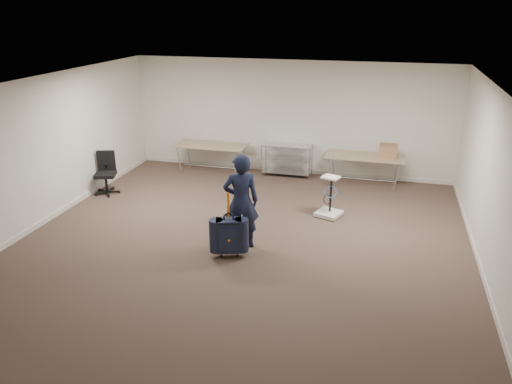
# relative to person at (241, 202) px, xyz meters

# --- Properties ---
(ground) EXTENTS (9.00, 9.00, 0.00)m
(ground) POSITION_rel_person_xyz_m (-0.02, -0.16, -0.85)
(ground) COLOR #433229
(ground) RESTS_ON ground
(room_shell) EXTENTS (8.00, 9.00, 9.00)m
(room_shell) POSITION_rel_person_xyz_m (-0.02, 1.22, -0.80)
(room_shell) COLOR silver
(room_shell) RESTS_ON ground
(folding_table_left) EXTENTS (1.80, 0.75, 0.73)m
(folding_table_left) POSITION_rel_person_xyz_m (-1.92, 3.79, -0.17)
(folding_table_left) COLOR tan
(folding_table_left) RESTS_ON ground
(folding_table_right) EXTENTS (1.80, 0.75, 0.73)m
(folding_table_right) POSITION_rel_person_xyz_m (1.88, 3.79, -0.17)
(folding_table_right) COLOR tan
(folding_table_right) RESTS_ON ground
(wire_shelf) EXTENTS (1.22, 0.47, 0.80)m
(wire_shelf) POSITION_rel_person_xyz_m (-0.02, 4.04, -0.41)
(wire_shelf) COLOR silver
(wire_shelf) RESTS_ON ground
(person) EXTENTS (0.73, 0.61, 1.70)m
(person) POSITION_rel_person_xyz_m (0.00, 0.00, 0.00)
(person) COLOR black
(person) RESTS_ON ground
(suitcase) EXTENTS (0.48, 0.36, 1.16)m
(suitcase) POSITION_rel_person_xyz_m (-0.09, -0.44, -0.45)
(suitcase) COLOR black
(suitcase) RESTS_ON ground
(office_chair) EXTENTS (0.57, 0.58, 0.95)m
(office_chair) POSITION_rel_person_xyz_m (-3.71, 1.77, -0.56)
(office_chair) COLOR black
(office_chair) RESTS_ON ground
(equipment_cart) EXTENTS (0.59, 0.59, 0.85)m
(equipment_cart) POSITION_rel_person_xyz_m (1.33, 1.73, -0.63)
(equipment_cart) COLOR silver
(equipment_cart) RESTS_ON ground
(cardboard_box) EXTENTS (0.41, 0.31, 0.30)m
(cardboard_box) POSITION_rel_person_xyz_m (2.40, 3.79, 0.03)
(cardboard_box) COLOR #A06B4A
(cardboard_box) RESTS_ON folding_table_right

